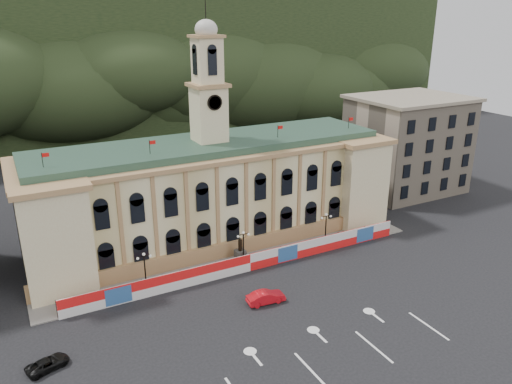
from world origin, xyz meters
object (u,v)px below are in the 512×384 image
black_suv (48,364)px  lamp_center (243,245)px  statue (240,254)px  red_sedan (266,297)px

black_suv → lamp_center: bearing=-86.5°
black_suv → statue: bearing=-84.7°
lamp_center → black_suv: lamp_center is taller
red_sedan → black_suv: (-25.08, -0.37, -0.21)m
red_sedan → statue: bearing=-4.9°
statue → lamp_center: (0.00, -1.00, 1.89)m
lamp_center → red_sedan: bearing=-101.2°
red_sedan → black_suv: red_sedan is taller
statue → red_sedan: statue is taller
statue → lamp_center: size_ratio=0.72×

